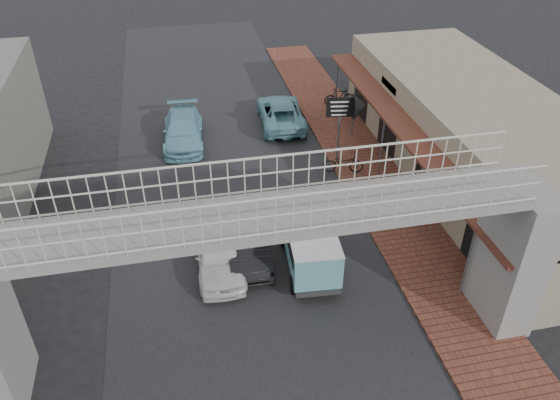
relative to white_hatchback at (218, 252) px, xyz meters
name	(u,v)px	position (x,y,z in m)	size (l,w,h in m)	color
ground	(249,266)	(1.08, -0.18, -0.71)	(120.00, 120.00, 0.00)	black
road_strip	(249,265)	(1.08, -0.18, -0.70)	(10.00, 60.00, 0.01)	black
sidewalk	(386,199)	(7.58, 2.82, -0.66)	(3.00, 40.00, 0.10)	brown
shophouse_row	(478,138)	(12.05, 3.82, 1.30)	(7.20, 18.00, 4.00)	gray
footbridge	(269,273)	(1.08, -4.18, 2.47)	(16.40, 2.40, 6.34)	gray
white_hatchback	(218,252)	(0.00, 0.00, 0.00)	(1.67, 4.14, 1.41)	white
dark_sedan	(245,237)	(1.08, 0.61, 0.01)	(1.51, 4.34, 1.43)	black
angkot_curb	(281,112)	(4.65, 10.94, -0.03)	(2.25, 4.88, 1.36)	#68AAB5
angkot_far	(183,130)	(-0.63, 9.90, -0.01)	(1.94, 4.76, 1.38)	#78BDD0
angkot_van	(310,242)	(3.23, -0.72, 0.46)	(1.99, 3.88, 1.84)	black
motorcycle_near	(343,163)	(6.38, 5.28, -0.11)	(0.65, 1.87, 0.98)	black
motorcycle_far	(339,97)	(8.38, 12.39, -0.08)	(0.49, 1.74, 1.04)	black
street_clock	(438,192)	(8.31, 0.02, 1.46)	(0.64, 0.58, 2.49)	#59595B
arrow_sign	(358,107)	(7.31, 6.49, 2.03)	(1.95, 1.26, 3.27)	#59595B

